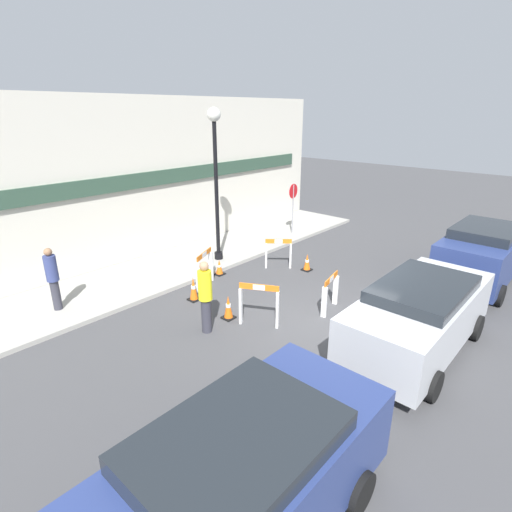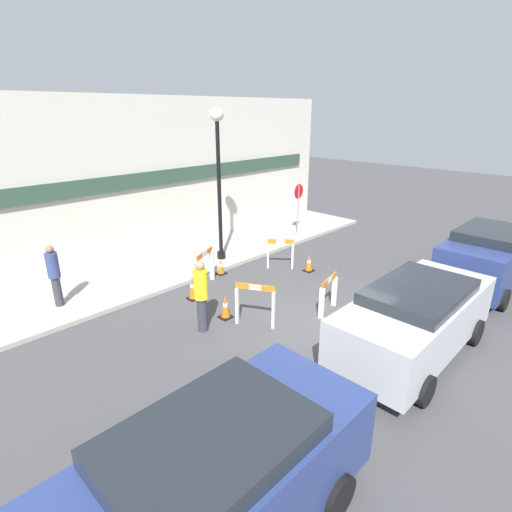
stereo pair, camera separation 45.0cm
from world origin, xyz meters
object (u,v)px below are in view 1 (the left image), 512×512
at_px(streetlamp_post, 216,165).
at_px(parked_car_0, 238,481).
at_px(person_worker, 205,295).
at_px(parked_car_1, 420,313).
at_px(parked_car_2, 482,252).
at_px(stop_sign, 293,200).
at_px(person_pedestrian, 53,277).

height_order(streetlamp_post, parked_car_0, streetlamp_post).
bearing_deg(person_worker, parked_car_0, -133.82).
distance_m(person_worker, parked_car_1, 4.78).
bearing_deg(parked_car_2, parked_car_0, -180.00).
distance_m(streetlamp_post, parked_car_2, 8.65).
bearing_deg(parked_car_0, streetlamp_post, 48.43).
xyz_separation_m(parked_car_1, parked_car_2, (4.93, 0.00, 0.09)).
height_order(stop_sign, person_worker, stop_sign).
height_order(stop_sign, parked_car_2, stop_sign).
bearing_deg(parked_car_2, stop_sign, 89.03).
xyz_separation_m(person_pedestrian, parked_car_0, (-1.05, -7.64, -0.08)).
xyz_separation_m(stop_sign, person_worker, (-7.61, -3.19, -0.54)).
bearing_deg(person_pedestrian, stop_sign, -168.37).
relative_size(person_pedestrian, parked_car_2, 0.41).
bearing_deg(streetlamp_post, parked_car_2, -60.62).
xyz_separation_m(parked_car_0, parked_car_1, (5.59, 0.00, -0.03)).
bearing_deg(parked_car_1, stop_sign, 55.02).
distance_m(streetlamp_post, parked_car_0, 9.99).
xyz_separation_m(person_pedestrian, parked_car_2, (9.47, -7.64, -0.02)).
distance_m(stop_sign, parked_car_2, 7.24).
distance_m(streetlamp_post, person_worker, 5.25).
bearing_deg(person_pedestrian, parked_car_2, 155.24).
distance_m(parked_car_0, parked_car_2, 10.52).
height_order(parked_car_0, parked_car_2, parked_car_2).
bearing_deg(streetlamp_post, parked_car_0, -131.57).
distance_m(stop_sign, person_worker, 8.27).
relative_size(streetlamp_post, parked_car_2, 1.23).
bearing_deg(parked_car_1, parked_car_0, -180.00).
bearing_deg(parked_car_1, person_pedestrian, 120.74).
distance_m(person_pedestrian, parked_car_0, 7.71).
relative_size(person_worker, parked_car_1, 0.40).
xyz_separation_m(person_worker, parked_car_0, (-3.03, -4.04, -0.03)).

